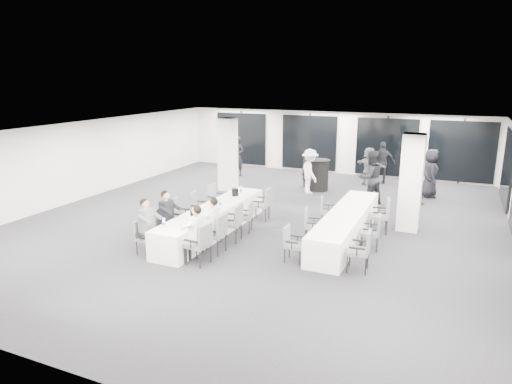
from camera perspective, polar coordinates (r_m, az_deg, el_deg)
room at (r=14.45m, az=5.69°, el=2.41°), size 14.04×16.04×2.84m
column_left at (r=17.76m, az=-3.55°, el=4.71°), size 0.60×0.60×2.80m
column_right at (r=13.71m, az=18.81°, el=1.11°), size 0.60×0.60×2.80m
banquet_table_main at (r=13.01m, az=-5.37°, el=-3.53°), size 0.90×5.00×0.75m
banquet_table_side at (r=12.77m, az=11.15°, el=-4.10°), size 0.90×5.00×0.75m
cocktail_table at (r=17.95m, az=7.83°, el=2.15°), size 0.87×0.87×1.21m
chair_main_left_near at (r=11.78m, az=-13.82°, el=-5.22°), size 0.44×0.49×0.86m
chair_main_left_second at (r=12.41m, az=-11.48°, el=-3.82°), size 0.59×0.61×0.96m
chair_main_left_mid at (r=12.99m, az=-9.62°, el=-2.75°), size 0.59×0.63×1.02m
chair_main_left_fourth at (r=13.80m, az=-7.35°, el=-1.76°), size 0.57×0.60×0.98m
chair_main_left_far at (r=14.70m, az=-5.18°, el=-0.69°), size 0.55×0.60×0.98m
chair_main_right_near at (r=10.83m, az=-6.93°, el=-6.18°), size 0.57×0.61×1.01m
chair_main_right_second at (r=11.48m, az=-4.89°, el=-4.91°), size 0.51×0.58×1.01m
chair_main_right_mid at (r=12.28m, az=-2.76°, el=-3.56°), size 0.57×0.62×1.02m
chair_main_right_fourth at (r=13.03m, az=-1.16°, el=-2.89°), size 0.53×0.55×0.87m
chair_main_right_far at (r=14.05m, az=0.93°, el=-1.29°), size 0.57×0.61×1.00m
chair_side_left_near at (r=11.00m, az=4.45°, el=-6.20°), size 0.46×0.51×0.87m
chair_side_left_mid at (r=12.37m, az=6.82°, el=-3.87°), size 0.54×0.56×0.89m
chair_side_left_far at (r=13.78m, az=8.70°, el=-2.13°), size 0.53×0.55×0.86m
chair_side_right_near at (r=10.67m, az=13.13°, el=-6.85°), size 0.53×0.58×0.98m
chair_side_right_mid at (r=12.06m, az=14.45°, el=-4.61°), size 0.52×0.56×0.93m
chair_side_right_far at (r=13.40m, az=15.53°, el=-2.57°), size 0.59×0.63×1.01m
seated_guest_a at (r=11.59m, az=-13.30°, el=-3.84°), size 0.50×0.38×1.44m
seated_guest_b at (r=12.26m, az=-10.86°, el=-2.71°), size 0.50×0.38×1.44m
seated_guest_c at (r=10.84m, az=-7.71°, el=-4.84°), size 0.50×0.38×1.44m
seated_guest_d at (r=11.48m, az=-5.66°, el=-3.68°), size 0.50×0.38×1.44m
standing_guest_a at (r=18.47m, az=6.53°, el=3.27°), size 0.79×0.78×1.70m
standing_guest_b at (r=16.23m, az=14.12°, el=2.19°), size 1.17×1.17×2.13m
standing_guest_c at (r=17.34m, az=6.76°, el=2.94°), size 1.25×1.38×1.93m
standing_guest_d at (r=19.53m, az=15.52°, el=3.88°), size 1.30×0.93×1.99m
standing_guest_e at (r=17.87m, az=20.99°, el=2.57°), size 0.81×1.09×2.02m
standing_guest_f at (r=19.08m, az=13.95°, el=3.42°), size 1.72×1.37×1.78m
standing_guest_g at (r=20.39m, az=-2.36°, el=4.82°), size 0.78×0.65×2.00m
standing_guest_h at (r=16.92m, az=19.80°, el=2.10°), size 0.96×1.15×2.04m
ice_bucket_near at (r=11.92m, az=-7.67°, el=-2.72°), size 0.23×0.23×0.26m
ice_bucket_far at (r=14.09m, az=-2.63°, el=-0.00°), size 0.21×0.21×0.24m
water_bottle_a at (r=11.37m, az=-11.46°, el=-3.80°), size 0.08×0.08×0.24m
water_bottle_b at (r=12.96m, az=-4.52°, el=-1.34°), size 0.07×0.07×0.23m
water_bottle_c at (r=14.36m, az=-1.88°, el=0.28°), size 0.08×0.08×0.24m
plate_a at (r=11.87m, az=-8.41°, el=-3.43°), size 0.19×0.19×0.03m
plate_b at (r=11.34m, az=-8.69°, el=-4.28°), size 0.19×0.19×0.03m
plate_c at (r=12.57m, az=-5.73°, el=-2.34°), size 0.22×0.22×0.03m
wine_glass at (r=11.05m, az=-9.43°, el=-4.04°), size 0.08×0.08×0.20m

